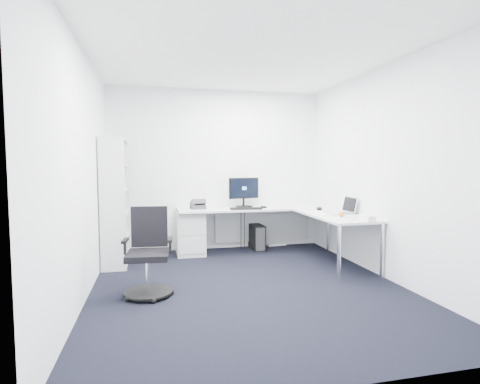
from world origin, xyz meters
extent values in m
plane|color=black|center=(0.00, 0.00, 0.00)|extent=(4.20, 4.20, 0.00)
plane|color=white|center=(0.00, 0.00, 2.70)|extent=(4.20, 4.20, 0.00)
cube|color=white|center=(0.00, 2.10, 1.35)|extent=(3.60, 0.02, 2.70)
cube|color=white|center=(0.00, -2.10, 1.35)|extent=(3.60, 0.02, 2.70)
cube|color=white|center=(-1.80, 0.00, 1.35)|extent=(0.02, 4.20, 2.70)
cube|color=white|center=(1.80, 0.00, 1.35)|extent=(0.02, 4.20, 2.70)
cube|color=silver|center=(-0.50, 1.78, 0.34)|extent=(0.45, 0.55, 0.68)
cube|color=black|center=(0.64, 1.86, 0.21)|extent=(0.20, 0.44, 0.42)
cube|color=beige|center=(-1.06, 1.92, 0.19)|extent=(0.20, 0.40, 0.37)
cube|color=white|center=(1.06, 2.04, 0.02)|extent=(0.34, 0.09, 0.04)
cube|color=black|center=(0.36, 1.53, 0.75)|extent=(0.52, 0.21, 0.02)
cube|color=black|center=(0.68, 1.64, 0.75)|extent=(0.08, 0.11, 0.03)
cube|color=white|center=(1.28, 0.75, 0.74)|extent=(0.13, 0.42, 0.01)
sphere|color=orange|center=(1.43, 0.42, 0.77)|extent=(0.07, 0.07, 0.07)
cube|color=white|center=(1.57, 0.00, 0.77)|extent=(0.12, 0.22, 0.07)
camera|label=1|loc=(-1.08, -4.22, 1.46)|focal=28.00mm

